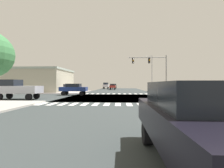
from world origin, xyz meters
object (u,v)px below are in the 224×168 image
sedan_trailing_3 (74,88)px  sedan_middle_4 (113,86)px  pickup_crossing_1 (17,88)px  suv_outer_2 (106,85)px  traffic_signal_mast (152,65)px  bank_building (34,81)px  sedan_queued_2 (195,119)px  sedan_nearside_1 (114,86)px  street_lamp (151,70)px  suv_farside_1 (183,87)px

sedan_trailing_3 → sedan_middle_4: 24.71m
pickup_crossing_1 → suv_outer_2: (6.78, 40.05, 0.10)m
traffic_signal_mast → bank_building: bearing=167.3°
sedan_trailing_3 → sedan_middle_4: (5.13, 24.17, 0.00)m
sedan_queued_2 → sedan_trailing_3: 23.16m
sedan_middle_4 → suv_outer_2: suv_outer_2 is taller
sedan_nearside_1 → suv_outer_2: bearing=53.4°
bank_building → sedan_middle_4: size_ratio=3.90×
bank_building → sedan_trailing_3: 15.42m
street_lamp → sedan_queued_2: (-6.08, -35.27, -4.12)m
traffic_signal_mast → bank_building: size_ratio=0.42×
suv_farside_1 → sedan_middle_4: 27.11m
sedan_trailing_3 → sedan_middle_4: same height
sedan_queued_2 → suv_outer_2: suv_outer_2 is taller
street_lamp → suv_farside_1: (2.20, -13.99, -3.84)m
suv_farside_1 → sedan_nearside_1: bearing=-161.7°
bank_building → sedan_trailing_3: (12.11, -9.43, -1.49)m
street_lamp → sedan_trailing_3: (-15.21, -13.99, -4.12)m
bank_building → sedan_nearside_1: bearing=58.1°
sedan_middle_4 → bank_building: bearing=40.5°
sedan_queued_2 → suv_outer_2: size_ratio=0.93×
traffic_signal_mast → suv_farside_1: traffic_signal_mast is taller
traffic_signal_mast → suv_outer_2: (-11.19, 29.35, -3.83)m
pickup_crossing_1 → sedan_trailing_3: 8.41m
bank_building → pickup_crossing_1: 18.09m
pickup_crossing_1 → sedan_queued_2: size_ratio=1.19×
street_lamp → suv_outer_2: (-13.08, 19.06, -3.84)m
sedan_nearside_1 → pickup_crossing_1: pickup_crossing_1 is taller
bank_building → pickup_crossing_1: (7.45, -16.43, -1.31)m
street_lamp → sedan_nearside_1: (-10.08, 23.11, -4.12)m
traffic_signal_mast → sedan_middle_4: size_ratio=1.64×
street_lamp → bank_building: bearing=-170.5°
sedan_trailing_3 → suv_farside_1: bearing=90.0°
traffic_signal_mast → sedan_queued_2: (-4.19, -24.99, -4.11)m
traffic_signal_mast → suv_outer_2: size_ratio=1.54×
suv_farside_1 → sedan_queued_2: 22.84m
sedan_nearside_1 → sedan_trailing_3: size_ratio=1.00×
sedan_nearside_1 → suv_farside_1: 39.08m
traffic_signal_mast → sedan_middle_4: traffic_signal_mast is taller
sedan_nearside_1 → suv_farside_1: suv_farside_1 is taller
traffic_signal_mast → suv_farside_1: (4.09, -3.70, -3.83)m
bank_building → suv_farside_1: bearing=-17.7°
bank_building → sedan_nearside_1: (17.23, 27.67, -1.49)m
street_lamp → bank_building: size_ratio=0.53×
suv_farside_1 → pickup_crossing_1: (-22.06, -7.00, -0.10)m
sedan_nearside_1 → suv_farside_1: (12.28, -37.10, 0.28)m
street_lamp → suv_farside_1: 14.67m
traffic_signal_mast → suv_farside_1: bearing=-42.2°
sedan_trailing_3 → sedan_queued_2: bearing=23.2°
traffic_signal_mast → bank_building: (-25.42, 5.72, -2.62)m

